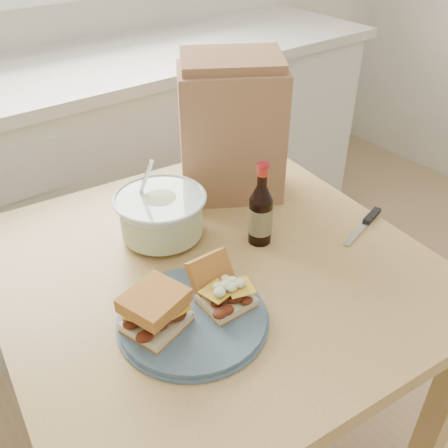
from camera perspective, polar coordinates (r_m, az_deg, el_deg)
cabinet_run at (r=2.10m, az=-14.26°, el=4.96°), size 2.50×0.64×0.94m
dining_table at (r=1.21m, az=-1.35°, el=-8.51°), size 1.01×1.01×0.77m
plate at (r=0.99m, az=-3.58°, el=-10.69°), size 0.29×0.29×0.02m
sandwich_left at (r=0.94m, az=-7.87°, el=-9.72°), size 0.13×0.12×0.08m
sandwich_right at (r=1.00m, az=-0.33°, el=-7.34°), size 0.10×0.13×0.08m
coleslaw_bowl at (r=1.19m, az=-7.17°, el=0.80°), size 0.22×0.22×0.22m
beer_bottle at (r=1.15m, az=4.21°, el=1.22°), size 0.06×0.06×0.21m
knife at (r=1.31m, az=16.14°, el=0.43°), size 0.18×0.06×0.01m
paper_bag at (r=1.31m, az=0.83°, el=10.25°), size 0.31×0.28×0.34m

